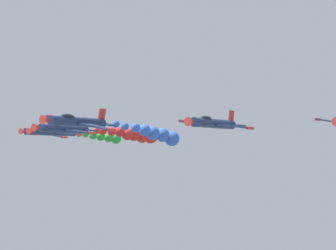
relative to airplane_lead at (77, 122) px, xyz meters
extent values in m
cylinder|color=navy|center=(0.01, -0.18, -0.03)|extent=(1.29, 9.00, 1.29)
cone|color=red|center=(0.01, 4.92, -0.03)|extent=(1.23, 1.20, 1.23)
cube|color=navy|center=(0.03, -0.58, -0.13)|extent=(9.06, 1.90, 1.95)
cylinder|color=red|center=(-4.49, -0.58, -1.02)|extent=(0.42, 1.40, 0.42)
cylinder|color=red|center=(4.54, -0.58, 0.76)|extent=(0.42, 1.40, 0.42)
cube|color=navy|center=(0.00, -4.18, 0.02)|extent=(3.76, 1.20, 0.91)
cube|color=red|center=(-0.18, -4.28, 0.92)|extent=(0.45, 1.10, 1.60)
ellipsoid|color=black|center=(-0.09, 1.62, 0.46)|extent=(0.92, 2.20, 0.84)
sphere|color=blue|center=(-0.08, -7.12, -0.02)|extent=(0.92, 0.92, 0.92)
sphere|color=blue|center=(0.01, -9.06, -0.23)|extent=(1.01, 1.01, 1.01)
sphere|color=blue|center=(-0.21, -11.00, -0.33)|extent=(1.24, 1.24, 1.24)
sphere|color=blue|center=(-0.21, -12.94, -0.61)|extent=(1.57, 1.57, 1.57)
sphere|color=blue|center=(-0.14, -14.88, -0.92)|extent=(1.84, 1.84, 1.84)
sphere|color=blue|center=(-0.39, -16.83, -1.13)|extent=(1.88, 1.88, 1.88)
sphere|color=blue|center=(-0.62, -18.77, -1.56)|extent=(2.04, 2.04, 2.04)
cylinder|color=navy|center=(-11.75, -10.83, -0.11)|extent=(1.22, 9.00, 1.22)
cone|color=red|center=(-11.75, -5.73, -0.11)|extent=(1.16, 1.20, 1.16)
cube|color=navy|center=(-11.74, -11.23, -0.21)|extent=(9.16, 1.90, 1.22)
cylinder|color=red|center=(-16.31, -11.23, -0.73)|extent=(0.40, 1.40, 0.40)
cylinder|color=red|center=(-7.17, -11.23, 0.31)|extent=(0.40, 1.40, 0.40)
cube|color=navy|center=(-11.76, -14.83, -0.06)|extent=(3.80, 1.20, 0.61)
cube|color=red|center=(-11.86, -14.93, 0.85)|extent=(0.32, 1.10, 1.61)
ellipsoid|color=black|center=(-11.81, -9.03, 0.39)|extent=(0.87, 2.20, 0.79)
cylinder|color=navy|center=(11.10, -10.05, -0.28)|extent=(1.22, 9.00, 1.22)
cone|color=red|center=(11.10, -4.95, -0.28)|extent=(1.16, 1.20, 1.16)
cube|color=navy|center=(11.11, -10.45, -0.38)|extent=(9.16, 1.90, 1.23)
cylinder|color=red|center=(6.54, -10.45, -0.91)|extent=(0.40, 1.40, 0.40)
cylinder|color=red|center=(15.68, -10.45, 0.14)|extent=(0.40, 1.40, 0.40)
cube|color=navy|center=(11.10, -14.05, -0.23)|extent=(3.80, 1.20, 0.61)
cube|color=red|center=(10.99, -14.15, 0.68)|extent=(0.32, 1.10, 1.61)
ellipsoid|color=black|center=(11.05, -8.25, 0.21)|extent=(0.87, 2.20, 0.79)
sphere|color=red|center=(10.95, -16.69, -0.33)|extent=(0.97, 0.97, 0.97)
sphere|color=red|center=(11.13, -18.33, -0.33)|extent=(1.17, 1.17, 1.17)
sphere|color=red|center=(10.78, -19.96, -0.35)|extent=(1.32, 1.32, 1.32)
sphere|color=red|center=(10.56, -21.60, -0.35)|extent=(1.48, 1.48, 1.48)
sphere|color=red|center=(10.34, -23.24, -0.68)|extent=(1.79, 1.79, 1.79)
sphere|color=red|center=(10.32, -24.87, -0.64)|extent=(2.04, 2.04, 2.04)
sphere|color=red|center=(9.98, -26.51, -0.87)|extent=(2.13, 2.13, 2.13)
sphere|color=red|center=(9.54, -28.15, -0.88)|extent=(2.25, 2.25, 2.25)
cylinder|color=red|center=(-20.23, -22.04, 0.63)|extent=(0.41, 1.40, 0.41)
cylinder|color=navy|center=(22.50, -20.42, -0.21)|extent=(1.18, 9.00, 1.18)
cone|color=red|center=(22.50, -15.32, -0.21)|extent=(1.12, 1.20, 1.12)
cube|color=navy|center=(22.50, -20.82, -0.31)|extent=(9.19, 1.90, 0.84)
cylinder|color=red|center=(17.92, -20.82, -0.64)|extent=(0.38, 1.40, 0.38)
cylinder|color=red|center=(27.09, -20.82, 0.02)|extent=(0.38, 1.40, 0.38)
cube|color=navy|center=(22.49, -24.42, -0.16)|extent=(3.80, 1.20, 0.45)
cube|color=red|center=(22.43, -24.52, 0.75)|extent=(0.25, 1.10, 1.61)
ellipsoid|color=black|center=(22.46, -18.62, 0.28)|extent=(0.85, 2.20, 0.76)
cylinder|color=navy|center=(34.34, -30.28, 0.26)|extent=(1.28, 9.00, 1.28)
cone|color=red|center=(34.34, -25.18, 0.26)|extent=(1.22, 1.20, 1.22)
cube|color=navy|center=(34.36, -30.68, 0.16)|extent=(9.08, 1.90, 1.83)
cylinder|color=red|center=(29.83, -30.68, -0.67)|extent=(0.42, 1.40, 0.42)
cylinder|color=red|center=(38.89, -30.68, 0.98)|extent=(0.42, 1.40, 0.42)
cube|color=navy|center=(34.33, -34.28, 0.30)|extent=(3.77, 1.20, 0.86)
cube|color=red|center=(34.17, -34.38, 1.20)|extent=(0.42, 1.10, 1.60)
ellipsoid|color=black|center=(34.25, -28.48, 0.74)|extent=(0.91, 2.20, 0.83)
sphere|color=green|center=(34.38, -37.36, 0.32)|extent=(0.91, 0.91, 0.91)
sphere|color=green|center=(34.15, -39.43, 0.13)|extent=(1.05, 1.05, 1.05)
sphere|color=green|center=(34.24, -41.51, 0.19)|extent=(1.24, 1.24, 1.24)
sphere|color=green|center=(34.16, -43.58, 0.01)|extent=(1.56, 1.56, 1.56)
sphere|color=green|center=(33.95, -45.66, -0.13)|extent=(1.76, 1.76, 1.76)
sphere|color=green|center=(33.61, -47.73, -0.32)|extent=(1.82, 1.82, 1.82)
sphere|color=green|center=(33.37, -49.80, -0.46)|extent=(2.10, 2.10, 2.10)
camera|label=1|loc=(-52.31, 59.46, -3.87)|focal=73.78mm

